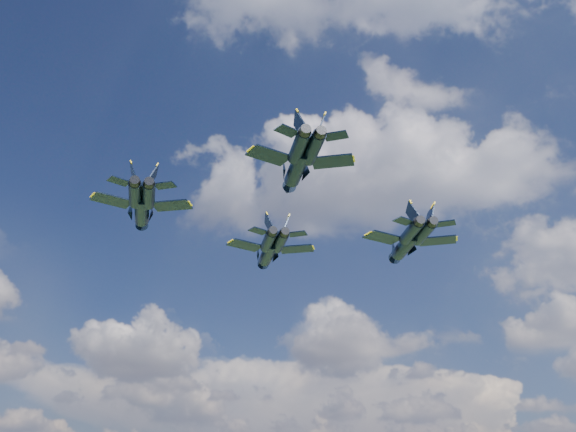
% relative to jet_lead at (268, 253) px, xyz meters
% --- Properties ---
extents(jet_lead, '(12.61, 17.02, 4.12)m').
position_rel_jet_lead_xyz_m(jet_lead, '(0.00, 0.00, 0.00)').
color(jet_lead, black).
extents(jet_left, '(11.38, 15.30, 3.71)m').
position_rel_jet_lead_xyz_m(jet_left, '(-8.09, -24.16, -2.51)').
color(jet_left, black).
extents(jet_right, '(12.12, 16.57, 3.97)m').
position_rel_jet_lead_xyz_m(jet_right, '(21.30, -4.81, -3.19)').
color(jet_right, black).
extents(jet_slot, '(10.88, 14.72, 3.56)m').
position_rel_jet_lead_xyz_m(jet_slot, '(13.23, -29.32, -2.79)').
color(jet_slot, black).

